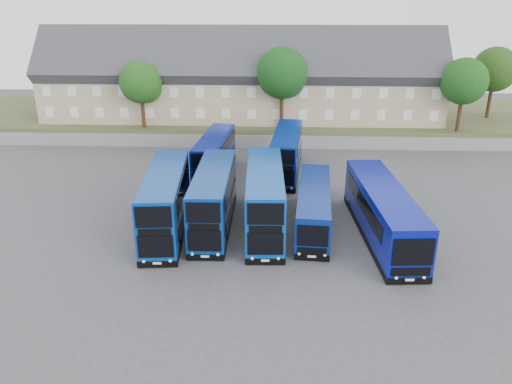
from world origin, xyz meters
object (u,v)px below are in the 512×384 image
object	(u,v)px
tree_mid	(283,75)
tree_west	(142,84)
dd_front_left	(166,203)
tree_east	(465,83)
tree_far	(495,71)
coach_east_a	(314,208)
dd_front_mid	(214,200)

from	to	relation	value
tree_mid	tree_west	bearing A→B (deg)	-178.21
dd_front_left	tree_mid	distance (m)	25.69
tree_west	tree_east	size ratio (longest dim) A/B	0.94
tree_mid	tree_far	bearing A→B (deg)	14.04
coach_east_a	tree_mid	size ratio (longest dim) A/B	1.24
tree_mid	coach_east_a	bearing A→B (deg)	-84.21
dd_front_left	tree_east	size ratio (longest dim) A/B	1.42
dd_front_mid	coach_east_a	bearing A→B (deg)	2.29
tree_far	dd_front_mid	bearing A→B (deg)	-137.11
tree_west	tree_mid	size ratio (longest dim) A/B	0.83
dd_front_left	dd_front_mid	size ratio (longest dim) A/B	1.04
dd_front_mid	tree_west	distance (m)	25.01
tree_far	dd_front_left	bearing A→B (deg)	-139.20
dd_front_mid	coach_east_a	distance (m)	7.57
dd_front_mid	tree_east	bearing A→B (deg)	40.57
coach_east_a	tree_west	distance (m)	28.88
dd_front_mid	tree_far	distance (m)	43.06
coach_east_a	dd_front_mid	bearing A→B (deg)	-172.74
dd_front_left	coach_east_a	xyz separation A→B (m)	(10.96, 1.27, -0.72)
tree_west	tree_east	world-z (taller)	tree_east
dd_front_left	coach_east_a	distance (m)	11.05
tree_east	tree_far	xyz separation A→B (m)	(6.00, 7.00, 0.34)
dd_front_mid	dd_front_left	bearing A→B (deg)	-165.82
dd_front_mid	tree_west	size ratio (longest dim) A/B	1.45
dd_front_mid	tree_far	world-z (taller)	tree_far
coach_east_a	tree_east	distance (m)	28.64
coach_east_a	tree_west	size ratio (longest dim) A/B	1.49
tree_west	tree_mid	bearing A→B (deg)	1.79
tree_east	tree_west	bearing A→B (deg)	-180.00
dd_front_mid	tree_east	distance (m)	33.96
dd_front_left	tree_east	xyz separation A→B (m)	(28.71, 22.96, 5.16)
tree_east	dd_front_left	bearing A→B (deg)	-141.35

